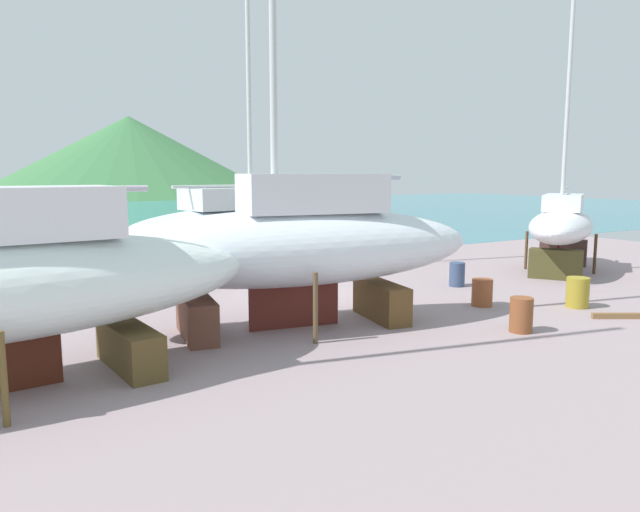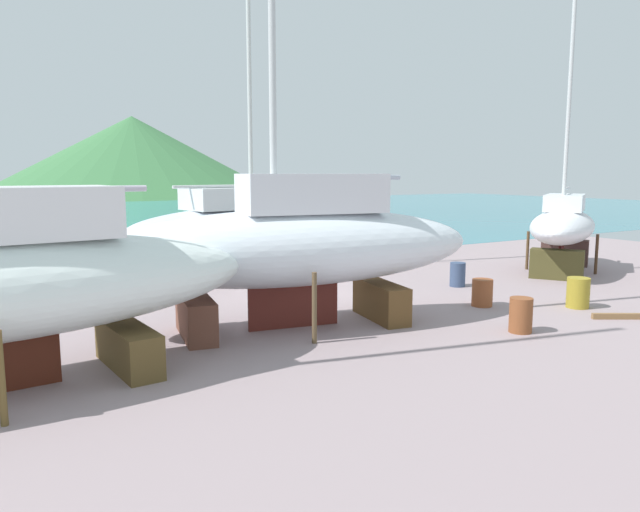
% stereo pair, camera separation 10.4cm
% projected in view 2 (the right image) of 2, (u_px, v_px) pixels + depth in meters
% --- Properties ---
extents(ground_plane, '(49.15, 49.15, 0.00)m').
position_uv_depth(ground_plane, '(397.00, 327.00, 15.63)').
color(ground_plane, gray).
extents(sea_water, '(152.21, 61.32, 0.01)m').
position_uv_depth(sea_water, '(93.00, 219.00, 52.09)').
color(sea_water, teal).
rests_on(sea_water, ground).
extents(headland_hill, '(134.61, 134.61, 35.85)m').
position_uv_depth(headland_hill, '(135.00, 189.00, 148.42)').
color(headland_hill, '#3E7543').
rests_on(headland_hill, ground).
extents(sailboat_far_slipway, '(7.71, 6.12, 12.75)m').
position_uv_depth(sailboat_far_slipway, '(563.00, 226.00, 24.15)').
color(sailboat_far_slipway, '#464120').
rests_on(sailboat_far_slipway, ground).
extents(sailboat_large_starboard, '(10.56, 4.57, 15.38)m').
position_uv_depth(sailboat_large_starboard, '(295.00, 244.00, 15.30)').
color(sailboat_large_starboard, brown).
rests_on(sailboat_large_starboard, ground).
extents(sailboat_small_center, '(10.28, 4.89, 16.95)m').
position_uv_depth(sailboat_small_center, '(241.00, 225.00, 23.78)').
color(sailboat_small_center, '#443725').
rests_on(sailboat_small_center, ground).
extents(barrel_tipped_right, '(0.78, 0.78, 0.92)m').
position_uv_depth(barrel_tipped_right, '(578.00, 293.00, 17.82)').
color(barrel_tipped_right, olive).
rests_on(barrel_tipped_right, ground).
extents(barrel_ochre, '(0.69, 0.69, 0.90)m').
position_uv_depth(barrel_ochre, '(521.00, 315.00, 15.06)').
color(barrel_ochre, brown).
rests_on(barrel_ochre, ground).
extents(barrel_rust_far, '(0.60, 0.60, 0.86)m').
position_uv_depth(barrel_rust_far, '(458.00, 274.00, 21.16)').
color(barrel_rust_far, '#364767').
rests_on(barrel_rust_far, ground).
extents(barrel_tipped_center, '(0.88, 0.88, 0.83)m').
position_uv_depth(barrel_tipped_center, '(482.00, 293.00, 18.04)').
color(barrel_tipped_center, brown).
rests_on(barrel_tipped_center, ground).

